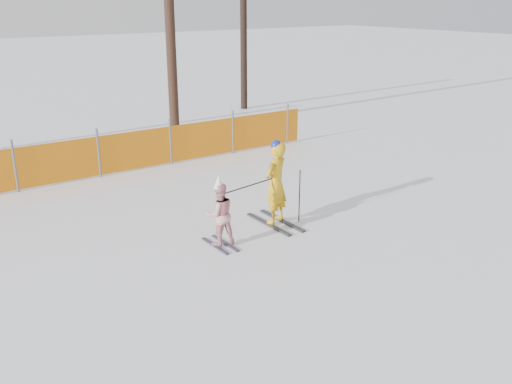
# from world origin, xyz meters

# --- Properties ---
(ground) EXTENTS (120.00, 120.00, 0.00)m
(ground) POSITION_xyz_m (0.00, 0.00, 0.00)
(ground) COLOR white
(ground) RESTS_ON ground
(adult) EXTENTS (0.70, 1.40, 1.73)m
(adult) POSITION_xyz_m (0.87, 1.06, 0.86)
(adult) COLOR black
(adult) RESTS_ON ground
(child) EXTENTS (0.63, 0.87, 1.36)m
(child) POSITION_xyz_m (-0.60, 0.79, 0.62)
(child) COLOR black
(child) RESTS_ON ground
(ski_poles) EXTENTS (1.81, 0.25, 1.10)m
(ski_poles) POSITION_xyz_m (0.69, 0.89, 0.78)
(ski_poles) COLOR black
(ski_poles) RESTS_ON ground
(safety_fence) EXTENTS (14.43, 0.06, 1.25)m
(safety_fence) POSITION_xyz_m (-1.68, 6.10, 0.56)
(safety_fence) COLOR #595960
(safety_fence) RESTS_ON ground
(tree_trunks) EXTENTS (11.90, 2.17, 7.29)m
(tree_trunks) POSITION_xyz_m (2.97, 10.40, 3.11)
(tree_trunks) COLOR #321F16
(tree_trunks) RESTS_ON ground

